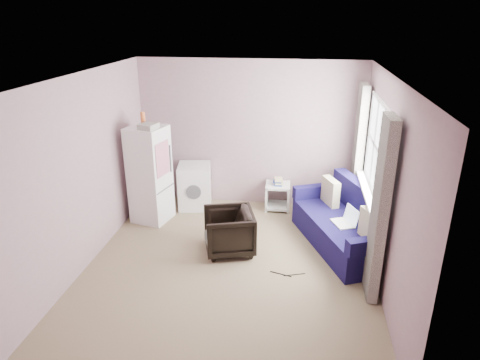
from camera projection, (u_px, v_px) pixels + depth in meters
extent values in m
cube|color=#857457|center=(230.00, 265.00, 5.80)|extent=(3.80, 4.20, 0.02)
cube|color=silver|center=(228.00, 76.00, 4.88)|extent=(3.80, 4.20, 0.02)
cube|color=gray|center=(250.00, 134.00, 7.28)|extent=(3.80, 0.02, 2.50)
cube|color=gray|center=(185.00, 274.00, 3.39)|extent=(3.80, 0.02, 2.50)
cube|color=gray|center=(85.00, 171.00, 5.59)|extent=(0.02, 4.20, 2.50)
cube|color=gray|center=(387.00, 187.00, 5.08)|extent=(0.02, 4.20, 2.50)
cube|color=white|center=(379.00, 149.00, 5.64)|extent=(0.01, 1.60, 1.20)
imported|color=black|center=(229.00, 229.00, 6.00)|extent=(0.78, 0.81, 0.69)
cube|color=white|center=(150.00, 175.00, 6.79)|extent=(0.64, 0.64, 1.56)
cube|color=#4E4F56|center=(166.00, 189.00, 6.77)|extent=(0.12, 0.49, 0.02)
cube|color=#4E4F56|center=(170.00, 158.00, 6.77)|extent=(0.02, 0.03, 0.45)
cube|color=silver|center=(163.00, 159.00, 6.56)|extent=(0.09, 0.37, 0.54)
cylinder|color=#D2632A|center=(143.00, 119.00, 6.53)|extent=(0.09, 0.09, 0.21)
cube|color=#9E9E95|center=(148.00, 126.00, 6.37)|extent=(0.29, 0.31, 0.08)
cube|color=white|center=(195.00, 186.00, 7.39)|extent=(0.62, 0.62, 0.77)
cube|color=#4E4F56|center=(194.00, 167.00, 7.24)|extent=(0.58, 0.56, 0.05)
cylinder|color=#4E4F56|center=(194.00, 192.00, 7.13)|extent=(0.25, 0.06, 0.25)
cube|color=white|center=(278.00, 185.00, 7.29)|extent=(0.42, 0.42, 0.04)
cube|color=white|center=(277.00, 205.00, 7.43)|extent=(0.42, 0.42, 0.04)
cube|color=white|center=(267.00, 196.00, 7.39)|extent=(0.05, 0.41, 0.45)
cube|color=white|center=(288.00, 197.00, 7.35)|extent=(0.05, 0.41, 0.45)
cube|color=navy|center=(278.00, 184.00, 7.28)|extent=(0.14, 0.20, 0.03)
cube|color=#C8BD85|center=(279.00, 182.00, 7.27)|extent=(0.16, 0.21, 0.03)
cube|color=navy|center=(278.00, 181.00, 7.27)|extent=(0.14, 0.21, 0.03)
cube|color=#C8BD85|center=(279.00, 179.00, 7.25)|extent=(0.16, 0.22, 0.03)
cube|color=#130E44|center=(343.00, 233.00, 6.20)|extent=(1.50, 2.02, 0.41)
cube|color=#130E44|center=(367.00, 204.00, 6.12)|extent=(0.88, 1.75, 0.45)
cube|color=#130E44|center=(379.00, 244.00, 5.30)|extent=(0.85, 0.47, 0.20)
cube|color=#130E44|center=(319.00, 191.00, 6.88)|extent=(0.85, 0.47, 0.20)
cube|color=#BEB790|center=(371.00, 226.00, 5.53)|extent=(0.27, 0.42, 0.41)
cube|color=#BEB790|center=(330.00, 191.00, 6.59)|extent=(0.27, 0.42, 0.41)
cube|color=white|center=(343.00, 223.00, 6.01)|extent=(0.35, 0.40, 0.02)
cube|color=silver|center=(352.00, 215.00, 6.00)|extent=(0.19, 0.33, 0.22)
cube|color=white|center=(368.00, 193.00, 5.88)|extent=(0.14, 1.70, 0.04)
cube|color=white|center=(372.00, 191.00, 5.86)|extent=(0.02, 1.68, 0.05)
cube|color=white|center=(377.00, 149.00, 5.64)|extent=(0.02, 1.68, 0.05)
cube|color=white|center=(383.00, 104.00, 5.42)|extent=(0.02, 1.68, 0.05)
cube|color=white|center=(388.00, 170.00, 4.91)|extent=(0.02, 0.05, 1.20)
cube|color=white|center=(381.00, 155.00, 5.40)|extent=(0.02, 0.05, 1.20)
cube|color=white|center=(374.00, 144.00, 5.89)|extent=(0.02, 0.05, 1.20)
cube|color=white|center=(369.00, 133.00, 6.38)|extent=(0.02, 0.05, 1.20)
cube|color=beige|center=(380.00, 211.00, 4.81)|extent=(0.12, 0.46, 2.18)
cube|color=beige|center=(358.00, 153.00, 6.80)|extent=(0.12, 0.46, 2.18)
cylinder|color=black|center=(294.00, 275.00, 5.56)|extent=(0.28, 0.10, 0.01)
cylinder|color=black|center=(281.00, 274.00, 5.57)|extent=(0.28, 0.09, 0.01)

